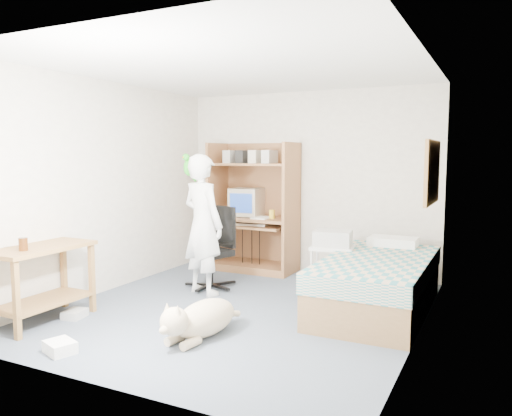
# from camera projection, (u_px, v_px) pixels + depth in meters

# --- Properties ---
(floor) EXTENTS (4.00, 4.00, 0.00)m
(floor) POSITION_uv_depth(u_px,v_px,m) (241.00, 309.00, 5.28)
(floor) COLOR #4A5664
(floor) RESTS_ON ground
(wall_back) EXTENTS (3.60, 0.02, 2.50)m
(wall_back) POSITION_uv_depth(u_px,v_px,m) (308.00, 182.00, 6.93)
(wall_back) COLOR beige
(wall_back) RESTS_ON floor
(wall_right) EXTENTS (0.02, 4.00, 2.50)m
(wall_right) POSITION_uv_depth(u_px,v_px,m) (422.00, 198.00, 4.36)
(wall_right) COLOR beige
(wall_right) RESTS_ON floor
(wall_left) EXTENTS (0.02, 4.00, 2.50)m
(wall_left) POSITION_uv_depth(u_px,v_px,m) (107.00, 187.00, 5.94)
(wall_left) COLOR beige
(wall_left) RESTS_ON floor
(ceiling) EXTENTS (3.60, 4.00, 0.02)m
(ceiling) POSITION_uv_depth(u_px,v_px,m) (240.00, 68.00, 5.02)
(ceiling) COLOR white
(ceiling) RESTS_ON wall_back
(computer_hutch) EXTENTS (1.20, 0.63, 1.80)m
(computer_hutch) POSITION_uv_depth(u_px,v_px,m) (255.00, 212.00, 7.05)
(computer_hutch) COLOR brown
(computer_hutch) RESTS_ON floor
(bed) EXTENTS (1.02, 2.02, 0.66)m
(bed) POSITION_uv_depth(u_px,v_px,m) (378.00, 283.00, 5.23)
(bed) COLOR brown
(bed) RESTS_ON floor
(side_desk) EXTENTS (0.50, 1.00, 0.75)m
(side_desk) POSITION_uv_depth(u_px,v_px,m) (42.00, 272.00, 4.84)
(side_desk) COLOR olive
(side_desk) RESTS_ON floor
(corkboard) EXTENTS (0.04, 0.94, 0.66)m
(corkboard) POSITION_uv_depth(u_px,v_px,m) (432.00, 172.00, 5.15)
(corkboard) COLOR #986F44
(corkboard) RESTS_ON wall_right
(office_chair) EXTENTS (0.56, 0.57, 0.99)m
(office_chair) POSITION_uv_depth(u_px,v_px,m) (214.00, 259.00, 6.14)
(office_chair) COLOR black
(office_chair) RESTS_ON floor
(person) EXTENTS (0.69, 0.56, 1.64)m
(person) POSITION_uv_depth(u_px,v_px,m) (203.00, 225.00, 5.81)
(person) COLOR white
(person) RESTS_ON floor
(parrot) EXTENTS (0.12, 0.21, 0.33)m
(parrot) POSITION_uv_depth(u_px,v_px,m) (188.00, 166.00, 5.84)
(parrot) COLOR #128114
(parrot) RESTS_ON person
(dog) EXTENTS (0.44, 1.06, 0.40)m
(dog) POSITION_uv_depth(u_px,v_px,m) (201.00, 318.00, 4.45)
(dog) COLOR beige
(dog) RESTS_ON floor
(printer_cart) EXTENTS (0.53, 0.45, 0.58)m
(printer_cart) POSITION_uv_depth(u_px,v_px,m) (332.00, 263.00, 5.79)
(printer_cart) COLOR silver
(printer_cart) RESTS_ON floor
(printer) EXTENTS (0.46, 0.38, 0.18)m
(printer) POSITION_uv_depth(u_px,v_px,m) (333.00, 238.00, 5.76)
(printer) COLOR #AAA9A5
(printer) RESTS_ON printer_cart
(crt_monitor) EXTENTS (0.45, 0.47, 0.39)m
(crt_monitor) POSITION_uv_depth(u_px,v_px,m) (247.00, 202.00, 7.10)
(crt_monitor) COLOR beige
(crt_monitor) RESTS_ON computer_hutch
(keyboard) EXTENTS (0.47, 0.22, 0.03)m
(keyboard) POSITION_uv_depth(u_px,v_px,m) (251.00, 224.00, 6.92)
(keyboard) COLOR beige
(keyboard) RESTS_ON computer_hutch
(pencil_cup) EXTENTS (0.08, 0.08, 0.12)m
(pencil_cup) POSITION_uv_depth(u_px,v_px,m) (272.00, 214.00, 6.84)
(pencil_cup) COLOR yellow
(pencil_cup) RESTS_ON computer_hutch
(drink_glass) EXTENTS (0.08, 0.08, 0.12)m
(drink_glass) POSITION_uv_depth(u_px,v_px,m) (23.00, 244.00, 4.58)
(drink_glass) COLOR #44210A
(drink_glass) RESTS_ON side_desk
(floor_box_a) EXTENTS (0.30, 0.27, 0.10)m
(floor_box_a) POSITION_uv_depth(u_px,v_px,m) (60.00, 347.00, 4.11)
(floor_box_a) COLOR white
(floor_box_a) RESTS_ON floor
(floor_box_b) EXTENTS (0.22, 0.25, 0.08)m
(floor_box_b) POSITION_uv_depth(u_px,v_px,m) (75.00, 314.00, 5.00)
(floor_box_b) COLOR #AFAFAA
(floor_box_b) RESTS_ON floor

